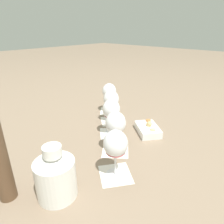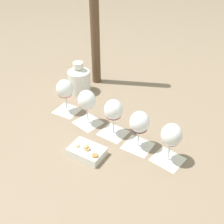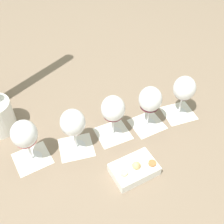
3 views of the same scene
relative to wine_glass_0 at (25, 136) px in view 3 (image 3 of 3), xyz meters
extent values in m
plane|color=#7F6B56|center=(0.20, 0.20, -0.12)|extent=(8.00, 8.00, 0.00)
cube|color=silver|center=(0.00, 0.00, -0.12)|extent=(0.15, 0.15, 0.00)
cube|color=silver|center=(0.11, 0.10, -0.12)|extent=(0.15, 0.15, 0.00)
cube|color=silver|center=(0.20, 0.20, -0.12)|extent=(0.15, 0.15, 0.00)
cube|color=silver|center=(0.30, 0.30, -0.12)|extent=(0.15, 0.15, 0.00)
cube|color=silver|center=(0.40, 0.40, -0.12)|extent=(0.15, 0.15, 0.00)
cylinder|color=white|center=(0.00, 0.00, -0.11)|extent=(0.07, 0.07, 0.01)
cylinder|color=white|center=(0.00, 0.00, -0.07)|extent=(0.01, 0.01, 0.08)
ellipsoid|color=white|center=(0.00, 0.00, 0.01)|extent=(0.08, 0.08, 0.09)
ellipsoid|color=#D55B65|center=(0.00, 0.00, -0.02)|extent=(0.07, 0.07, 0.02)
cylinder|color=white|center=(0.11, 0.10, -0.11)|extent=(0.07, 0.07, 0.01)
cylinder|color=white|center=(0.11, 0.10, -0.07)|extent=(0.01, 0.01, 0.08)
ellipsoid|color=white|center=(0.11, 0.10, 0.01)|extent=(0.08, 0.08, 0.09)
ellipsoid|color=maroon|center=(0.11, 0.10, -0.02)|extent=(0.07, 0.07, 0.03)
cylinder|color=white|center=(0.20, 0.20, -0.11)|extent=(0.07, 0.07, 0.01)
cylinder|color=white|center=(0.20, 0.20, -0.07)|extent=(0.01, 0.01, 0.08)
ellipsoid|color=white|center=(0.20, 0.20, 0.01)|extent=(0.08, 0.08, 0.09)
ellipsoid|color=maroon|center=(0.20, 0.20, -0.02)|extent=(0.07, 0.07, 0.02)
cylinder|color=white|center=(0.30, 0.30, -0.11)|extent=(0.07, 0.07, 0.01)
cylinder|color=white|center=(0.30, 0.30, -0.07)|extent=(0.01, 0.01, 0.08)
ellipsoid|color=white|center=(0.30, 0.30, 0.01)|extent=(0.08, 0.08, 0.09)
ellipsoid|color=#48101F|center=(0.30, 0.30, -0.02)|extent=(0.07, 0.07, 0.02)
cylinder|color=white|center=(0.40, 0.40, -0.11)|extent=(0.07, 0.07, 0.01)
cylinder|color=white|center=(0.40, 0.40, -0.07)|extent=(0.01, 0.01, 0.08)
ellipsoid|color=white|center=(0.40, 0.40, 0.01)|extent=(0.08, 0.08, 0.09)
ellipsoid|color=#330F19|center=(0.40, 0.40, -0.02)|extent=(0.07, 0.07, 0.03)
cube|color=white|center=(0.33, 0.08, -0.10)|extent=(0.16, 0.17, 0.03)
cylinder|color=#B2703D|center=(0.37, 0.11, -0.08)|extent=(0.02, 0.02, 0.01)
sphere|color=#DBB775|center=(0.33, 0.08, -0.07)|extent=(0.02, 0.02, 0.02)
cylinder|color=beige|center=(0.31, 0.04, -0.08)|extent=(0.02, 0.02, 0.01)
cylinder|color=#DBB775|center=(0.33, 0.08, -0.08)|extent=(0.02, 0.02, 0.01)
camera|label=1|loc=(-0.41, -0.36, 0.35)|focal=32.00mm
camera|label=2|loc=(1.17, 0.07, 0.67)|focal=45.00mm
camera|label=3|loc=(0.46, -0.40, 0.65)|focal=45.00mm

